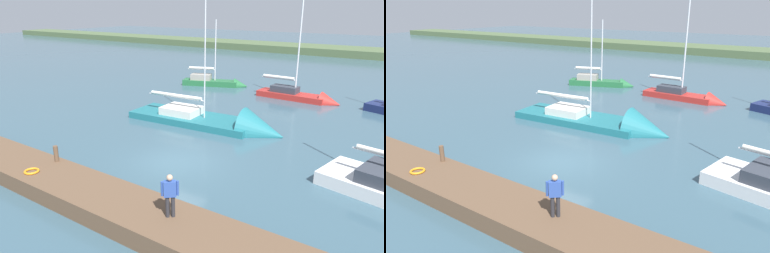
# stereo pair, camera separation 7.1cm
# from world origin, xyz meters

# --- Properties ---
(ground_plane) EXTENTS (200.00, 200.00, 0.00)m
(ground_plane) POSITION_xyz_m (0.00, 0.00, 0.00)
(ground_plane) COLOR #385666
(far_shoreline) EXTENTS (180.00, 8.00, 2.40)m
(far_shoreline) POSITION_xyz_m (0.00, -50.98, 0.00)
(far_shoreline) COLOR #4C603D
(far_shoreline) RESTS_ON ground_plane
(dock_pier) EXTENTS (24.63, 2.52, 0.75)m
(dock_pier) POSITION_xyz_m (0.00, 5.40, 0.38)
(dock_pier) COLOR brown
(dock_pier) RESTS_ON ground_plane
(mooring_post_near) EXTENTS (0.21, 0.21, 0.78)m
(mooring_post_near) POSITION_xyz_m (3.69, 4.52, 1.14)
(mooring_post_near) COLOR brown
(mooring_post_near) RESTS_ON dock_pier
(life_ring_buoy) EXTENTS (0.66, 0.66, 0.10)m
(life_ring_buoy) POSITION_xyz_m (3.59, 5.91, 0.80)
(life_ring_buoy) COLOR orange
(life_ring_buoy) RESTS_ON dock_pier
(sailboat_mid_channel) EXTENTS (6.71, 3.66, 7.17)m
(sailboat_mid_channel) POSITION_xyz_m (8.12, -17.73, 0.23)
(sailboat_mid_channel) COLOR #236638
(sailboat_mid_channel) RESTS_ON ground_plane
(sailboat_near_dock) EXTENTS (11.22, 3.71, 12.42)m
(sailboat_near_dock) POSITION_xyz_m (0.70, -6.32, 0.12)
(sailboat_near_dock) COLOR #1E6B75
(sailboat_near_dock) RESTS_ON ground_plane
(sailboat_behind_pier) EXTENTS (7.26, 2.08, 9.22)m
(sailboat_behind_pier) POSITION_xyz_m (-1.13, -16.69, 0.21)
(sailboat_behind_pier) COLOR #B22823
(sailboat_behind_pier) RESTS_ON ground_plane
(person_on_dock) EXTENTS (0.50, 0.45, 1.61)m
(person_on_dock) POSITION_xyz_m (-3.68, 5.26, 1.67)
(person_on_dock) COLOR #28282D
(person_on_dock) RESTS_ON dock_pier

